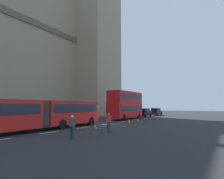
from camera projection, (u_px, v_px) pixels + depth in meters
ground_plane at (107, 124)px, 24.77m from camera, size 160.00×160.00×0.00m
lane_centre_marking at (106, 124)px, 24.62m from camera, size 29.80×0.16×0.01m
articulated_bus at (39, 112)px, 18.28m from camera, size 16.19×2.54×2.90m
double_decker_bus at (126, 104)px, 33.80m from camera, size 9.04×2.54×4.90m
sedan_lead at (144, 113)px, 41.35m from camera, size 4.40×1.86×1.85m
sedan_trailing at (156, 112)px, 47.32m from camera, size 4.40×1.86×1.85m
traffic_cone_west at (95, 127)px, 19.14m from camera, size 0.36×0.36×0.58m
traffic_cone_middle at (129, 121)px, 26.17m from camera, size 0.36×0.36×0.58m
traffic_cone_east at (138, 120)px, 27.36m from camera, size 0.36×0.36×0.58m
pedestrian_near_cones at (72, 126)px, 13.73m from camera, size 0.43×0.36×1.69m
pedestrian_by_kerb at (109, 122)px, 17.01m from camera, size 0.36×0.41×1.69m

